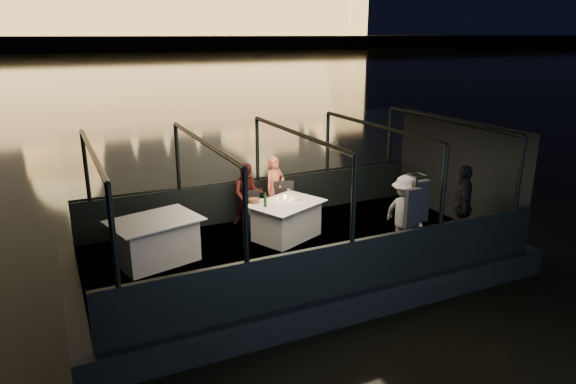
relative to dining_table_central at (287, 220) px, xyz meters
name	(u,v)px	position (x,y,z in m)	size (l,w,h in m)	color
river_water	(68,65)	(-0.05, 79.43, -0.89)	(500.00, 500.00, 0.00)	black
boat_hull	(296,271)	(-0.05, -0.57, -0.89)	(8.60, 4.40, 1.00)	black
boat_deck	(297,249)	(-0.05, -0.57, -0.41)	(8.00, 4.00, 0.04)	black
gunwale_port	(258,198)	(-0.05, 1.43, 0.06)	(8.00, 0.08, 0.90)	black
gunwale_starboard	(351,267)	(-0.05, -2.57, 0.06)	(8.00, 0.08, 0.90)	black
cabin_glass_port	(257,149)	(-0.05, 1.43, 1.21)	(8.00, 0.02, 1.40)	#99B2B2
cabin_glass_starboard	(354,199)	(-0.05, -2.57, 1.21)	(8.00, 0.02, 1.40)	#99B2B2
cabin_roof_glass	(297,133)	(-0.05, -0.57, 1.91)	(8.00, 4.00, 0.02)	#99B2B2
end_wall_fore	(73,224)	(-4.05, -0.57, 0.76)	(0.02, 4.00, 2.30)	black
end_wall_aft	(457,170)	(3.95, -0.57, 0.76)	(0.02, 4.00, 2.30)	black
canopy_ribs	(297,193)	(-0.05, -0.57, 0.76)	(8.00, 4.00, 2.30)	black
embankment	(48,44)	(-0.05, 209.43, 0.11)	(400.00, 140.00, 6.00)	#423D33
dining_table_central	(287,220)	(0.00, 0.00, 0.00)	(1.45, 1.05, 0.77)	white
dining_table_aft	(156,242)	(-2.68, -0.03, 0.00)	(1.57, 1.14, 0.83)	beige
chair_port_left	(254,209)	(-0.40, 0.78, 0.06)	(0.38, 0.38, 0.81)	black
chair_port_right	(287,206)	(0.34, 0.67, 0.06)	(0.44, 0.44, 0.95)	black
coat_stand	(414,223)	(1.37, -2.32, 0.51)	(0.50, 0.40, 1.81)	black
person_woman_coral	(275,189)	(0.20, 1.02, 0.36)	(0.54, 0.36, 1.50)	#E57353
person_man_maroon	(248,192)	(-0.44, 1.08, 0.36)	(0.67, 0.52, 1.40)	#421312
passenger_stripe	(405,210)	(1.77, -1.59, 0.47)	(0.99, 0.56, 1.53)	silver
passenger_dark	(462,204)	(3.00, -1.78, 0.47)	(0.97, 0.41, 1.65)	black
wine_bottle	(265,199)	(-0.49, -0.04, 0.53)	(0.06, 0.06, 0.30)	#143916
bread_basket	(254,201)	(-0.59, 0.30, 0.42)	(0.22, 0.22, 0.09)	brown
amber_candle	(285,197)	(0.08, 0.27, 0.42)	(0.05, 0.05, 0.07)	#FFA13F
plate_near	(297,199)	(0.30, 0.12, 0.39)	(0.22, 0.22, 0.01)	silver
plate_far	(264,200)	(-0.36, 0.33, 0.39)	(0.22, 0.22, 0.01)	white
wine_glass_white	(265,201)	(-0.46, 0.03, 0.48)	(0.06, 0.06, 0.17)	silver
wine_glass_red	(289,193)	(0.21, 0.34, 0.48)	(0.06, 0.06, 0.18)	white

